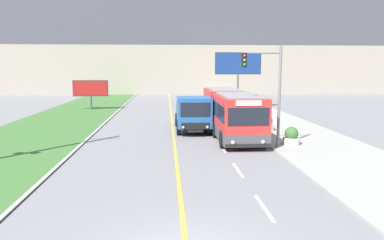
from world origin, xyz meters
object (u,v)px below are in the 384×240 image
city_bus (230,112)px  planter_round_third (251,115)px  dump_truck (193,114)px  planter_round_second (267,124)px  billboard_small (90,89)px  billboard_large (238,65)px  traffic_light_mast (268,84)px  planter_round_near (291,137)px

city_bus → planter_round_third: bearing=63.8°
dump_truck → planter_round_second: 5.39m
billboard_small → planter_round_third: billboard_small is taller
billboard_large → billboard_small: bearing=-178.9°
planter_round_third → planter_round_second: bearing=-90.3°
city_bus → planter_round_second: 3.04m
traffic_light_mast → planter_round_second: traffic_light_mast is taller
city_bus → billboard_large: size_ratio=1.90×
city_bus → billboard_small: size_ratio=3.16×
traffic_light_mast → planter_round_third: 11.25m
billboard_small → planter_round_second: size_ratio=3.36×
billboard_large → planter_round_third: billboard_large is taller
billboard_large → planter_round_near: size_ratio=5.84×
traffic_light_mast → billboard_small: 24.92m
traffic_light_mast → planter_round_second: bearing=75.0°
planter_round_near → planter_round_third: (-0.10, 10.13, -0.02)m
city_bus → planter_round_second: bearing=13.7°
planter_round_second → planter_round_third: bearing=89.7°
dump_truck → planter_round_third: size_ratio=6.45×
city_bus → planter_round_third: city_bus is taller
billboard_small → planter_round_near: 25.45m
billboard_small → planter_round_third: 18.47m
traffic_light_mast → billboard_large: billboard_large is taller
billboard_large → planter_round_third: (-0.76, -10.23, -4.27)m
traffic_light_mast → planter_round_near: (1.63, 0.55, -3.16)m
billboard_large → planter_round_third: 11.11m
traffic_light_mast → planter_round_second: (1.50, 5.61, -3.14)m
billboard_small → planter_round_third: bearing=-32.6°
city_bus → planter_round_near: 5.36m
planter_round_near → traffic_light_mast: bearing=-161.4°
city_bus → billboard_large: 16.71m
traffic_light_mast → planter_round_third: size_ratio=5.63×
traffic_light_mast → planter_round_second: 6.61m
traffic_light_mast → billboard_small: traffic_light_mast is taller
traffic_light_mast → planter_round_near: bearing=18.6°
dump_truck → planter_round_near: bearing=-43.2°
billboard_small → planter_round_second: bearing=-44.1°
billboard_large → billboard_small: billboard_large is taller
planter_round_second → planter_round_third: planter_round_second is taller
planter_round_near → planter_round_third: 10.13m
planter_round_near → planter_round_third: size_ratio=1.04×
traffic_light_mast → billboard_small: (-13.96, 20.59, -1.45)m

